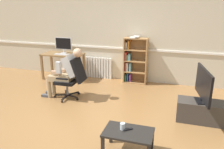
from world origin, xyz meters
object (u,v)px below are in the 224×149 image
object	(u,v)px
tv_screen	(203,85)
keyboard	(61,54)
imac_monitor	(63,44)
computer_desk	(63,58)
bookshelf	(134,61)
office_chair	(72,77)
computer_mouse	(68,55)
person_seated	(65,71)
radiator	(98,68)
spare_remote	(128,129)
coffee_table	(128,135)
tv_stand	(200,111)
drinking_glass	(123,126)

from	to	relation	value
tv_screen	keyboard	bearing A→B (deg)	60.14
imac_monitor	computer_desk	bearing A→B (deg)	-95.46
bookshelf	office_chair	world-z (taller)	bookshelf
computer_mouse	person_seated	size ratio (longest dim) A/B	0.08
radiator	spare_remote	xyz separation A→B (m)	(1.66, -3.20, 0.07)
computer_desk	coffee_table	xyz separation A→B (m)	(2.63, -2.84, -0.32)
office_chair	person_seated	bearing A→B (deg)	-90.00
computer_desk	office_chair	world-z (taller)	office_chair
computer_mouse	radiator	xyz separation A→B (m)	(0.71, 0.51, -0.46)
spare_remote	keyboard	bearing A→B (deg)	3.94
office_chair	tv_stand	world-z (taller)	office_chair
computer_desk	radiator	world-z (taller)	computer_desk
tv_stand	keyboard	bearing A→B (deg)	159.84
coffee_table	drinking_glass	distance (m)	0.14
keyboard	drinking_glass	xyz separation A→B (m)	(2.50, -2.68, -0.34)
computer_desk	radiator	size ratio (longest dim) A/B	1.45
computer_desk	keyboard	world-z (taller)	keyboard
computer_mouse	tv_stand	distance (m)	3.76
computer_mouse	imac_monitor	bearing A→B (deg)	140.77
computer_mouse	bookshelf	size ratio (longest dim) A/B	0.08
computer_mouse	person_seated	world-z (taller)	person_seated
office_chair	person_seated	size ratio (longest dim) A/B	0.82
office_chair	spare_remote	xyz separation A→B (m)	(1.69, -1.57, -0.14)
coffee_table	spare_remote	world-z (taller)	spare_remote
bookshelf	coffee_table	world-z (taller)	bookshelf
computer_desk	keyboard	bearing A→B (deg)	-73.63
radiator	imac_monitor	bearing A→B (deg)	-161.78
imac_monitor	keyboard	size ratio (longest dim) A/B	1.29
radiator	keyboard	bearing A→B (deg)	-149.96
keyboard	radiator	bearing A→B (deg)	30.04
computer_mouse	tv_screen	distance (m)	3.72
imac_monitor	bookshelf	bearing A→B (deg)	5.99
computer_desk	bookshelf	world-z (taller)	bookshelf
computer_mouse	coffee_table	size ratio (longest dim) A/B	0.14
bookshelf	spare_remote	xyz separation A→B (m)	(0.56, -3.10, -0.24)
tv_screen	drinking_glass	xyz separation A→B (m)	(-1.17, -1.33, -0.30)
imac_monitor	tv_screen	size ratio (longest dim) A/B	0.55
office_chair	drinking_glass	size ratio (longest dim) A/B	9.59
imac_monitor	radiator	size ratio (longest dim) A/B	0.63
person_seated	drinking_glass	xyz separation A→B (m)	(1.78, -1.58, -0.22)
bookshelf	coffee_table	xyz separation A→B (m)	(0.58, -3.13, -0.31)
radiator	drinking_glass	world-z (taller)	radiator
office_chair	tv_stand	size ratio (longest dim) A/B	1.17
imac_monitor	radiator	xyz separation A→B (m)	(0.95, 0.31, -0.71)
person_seated	tv_stand	distance (m)	2.99
drinking_glass	imac_monitor	bearing A→B (deg)	131.19
keyboard	drinking_glass	bearing A→B (deg)	-46.97
bookshelf	drinking_glass	bearing A→B (deg)	-81.05
tv_screen	bookshelf	bearing A→B (deg)	33.30
imac_monitor	person_seated	size ratio (longest dim) A/B	0.43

